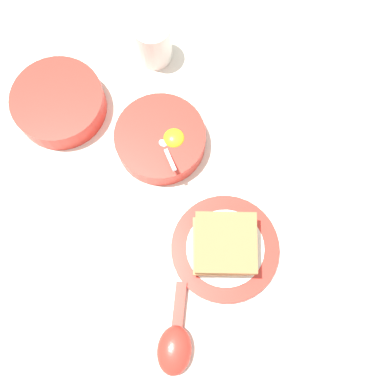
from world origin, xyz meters
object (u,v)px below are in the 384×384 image
congee_bowl (59,103)px  drinking_cup (153,41)px  soup_spoon (175,345)px  toast_plate (225,248)px  egg_bowl (161,139)px  toast_sandwich (224,245)px

congee_bowl → drinking_cup: bearing=-108.3°
soup_spoon → congee_bowl: bearing=-24.6°
toast_plate → soup_spoon: soup_spoon is taller
egg_bowl → congee_bowl: bearing=17.5°
toast_plate → egg_bowl: bearing=-21.8°
toast_sandwich → congee_bowl: (0.41, -0.02, -0.01)m
egg_bowl → toast_sandwich: bearing=157.6°
toast_plate → toast_sandwich: toast_sandwich is taller
toast_plate → soup_spoon: (-0.03, 0.18, 0.01)m
egg_bowl → toast_sandwich: (-0.21, 0.09, 0.01)m
toast_sandwich → congee_bowl: 0.41m
toast_plate → soup_spoon: size_ratio=1.30×
congee_bowl → toast_sandwich: bearing=176.5°
toast_plate → drinking_cup: drinking_cup is taller
congee_bowl → drinking_cup: size_ratio=1.89×
drinking_cup → toast_sandwich: bearing=146.5°
drinking_cup → congee_bowl: bearing=71.7°
egg_bowl → toast_plate: (-0.22, 0.09, -0.02)m
egg_bowl → drinking_cup: bearing=-46.8°
toast_plate → drinking_cup: (0.35, -0.23, 0.04)m
toast_sandwich → soup_spoon: size_ratio=0.99×
congee_bowl → toast_plate: bearing=176.7°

